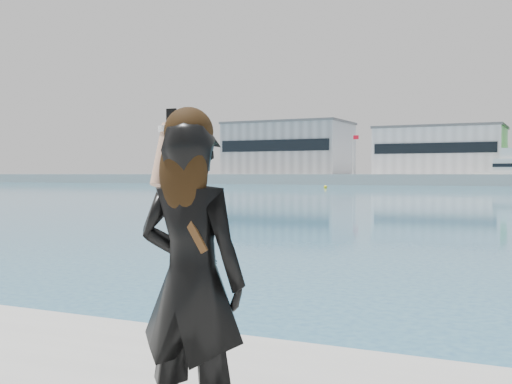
# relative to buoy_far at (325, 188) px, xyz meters

# --- Properties ---
(warehouse_grey_left) EXTENTS (26.52, 16.36, 11.50)m
(warehouse_grey_left) POSITION_rel_buoy_far_xyz_m (-24.21, 43.16, 7.76)
(warehouse_grey_left) COLOR gray
(warehouse_grey_left) RESTS_ON far_quay
(warehouse_white) EXTENTS (24.48, 15.35, 9.50)m
(warehouse_white) POSITION_rel_buoy_far_xyz_m (8.79, 43.16, 6.76)
(warehouse_white) COLOR silver
(warehouse_white) RESTS_ON far_quay
(flagpole_left) EXTENTS (1.28, 0.16, 8.00)m
(flagpole_left) POSITION_rel_buoy_far_xyz_m (-7.11, 36.18, 6.54)
(flagpole_left) COLOR silver
(flagpole_left) RESTS_ON far_quay
(buoy_far) EXTENTS (0.50, 0.50, 0.50)m
(buoy_far) POSITION_rel_buoy_far_xyz_m (0.00, 0.00, 0.00)
(buoy_far) COLOR yellow
(buoy_far) RESTS_ON ground
(woman) EXTENTS (0.56, 0.37, 1.60)m
(woman) POSITION_rel_buoy_far_xyz_m (30.12, -85.71, 1.61)
(woman) COLOR black
(woman) RESTS_ON near_quay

